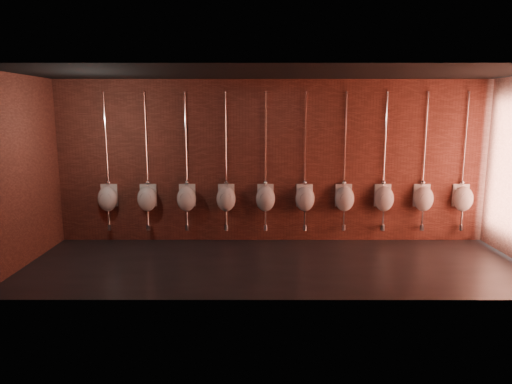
{
  "coord_description": "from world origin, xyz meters",
  "views": [
    {
      "loc": [
        -0.32,
        -7.49,
        2.61
      ],
      "look_at": [
        -0.33,
        0.9,
        1.1
      ],
      "focal_mm": 32.0,
      "sensor_mm": 36.0,
      "label": 1
    }
  ],
  "objects_px": {
    "urinal_7": "(384,198)",
    "urinal_4": "(266,198)",
    "urinal_6": "(344,198)",
    "urinal_8": "(423,198)",
    "urinal_5": "(305,198)",
    "urinal_3": "(226,198)",
    "urinal_1": "(147,198)",
    "urinal_2": "(187,198)",
    "urinal_0": "(108,198)",
    "urinal_9": "(463,198)"
  },
  "relations": [
    {
      "from": "urinal_1",
      "to": "urinal_3",
      "type": "distance_m",
      "value": 1.56
    },
    {
      "from": "urinal_0",
      "to": "urinal_2",
      "type": "distance_m",
      "value": 1.56
    },
    {
      "from": "urinal_3",
      "to": "urinal_4",
      "type": "bearing_deg",
      "value": 0.0
    },
    {
      "from": "urinal_5",
      "to": "urinal_3",
      "type": "bearing_deg",
      "value": 180.0
    },
    {
      "from": "urinal_0",
      "to": "urinal_2",
      "type": "height_order",
      "value": "same"
    },
    {
      "from": "urinal_7",
      "to": "urinal_9",
      "type": "xyz_separation_m",
      "value": [
        1.56,
        0.0,
        0.0
      ]
    },
    {
      "from": "urinal_0",
      "to": "urinal_2",
      "type": "xyz_separation_m",
      "value": [
        1.56,
        0.0,
        0.0
      ]
    },
    {
      "from": "urinal_8",
      "to": "urinal_9",
      "type": "height_order",
      "value": "same"
    },
    {
      "from": "urinal_0",
      "to": "urinal_9",
      "type": "xyz_separation_m",
      "value": [
        7.04,
        0.0,
        0.0
      ]
    },
    {
      "from": "urinal_9",
      "to": "urinal_0",
      "type": "bearing_deg",
      "value": 180.0
    },
    {
      "from": "urinal_0",
      "to": "urinal_3",
      "type": "relative_size",
      "value": 1.0
    },
    {
      "from": "urinal_4",
      "to": "urinal_5",
      "type": "xyz_separation_m",
      "value": [
        0.78,
        0.0,
        0.0
      ]
    },
    {
      "from": "urinal_9",
      "to": "urinal_3",
      "type": "bearing_deg",
      "value": 180.0
    },
    {
      "from": "urinal_7",
      "to": "urinal_9",
      "type": "bearing_deg",
      "value": 0.0
    },
    {
      "from": "urinal_4",
      "to": "urinal_8",
      "type": "distance_m",
      "value": 3.13
    },
    {
      "from": "urinal_2",
      "to": "urinal_4",
      "type": "xyz_separation_m",
      "value": [
        1.56,
        0.0,
        0.0
      ]
    },
    {
      "from": "urinal_7",
      "to": "urinal_8",
      "type": "relative_size",
      "value": 1.0
    },
    {
      "from": "urinal_7",
      "to": "urinal_8",
      "type": "height_order",
      "value": "same"
    },
    {
      "from": "urinal_2",
      "to": "urinal_4",
      "type": "height_order",
      "value": "same"
    },
    {
      "from": "urinal_2",
      "to": "urinal_5",
      "type": "bearing_deg",
      "value": 0.0
    },
    {
      "from": "urinal_5",
      "to": "urinal_6",
      "type": "bearing_deg",
      "value": 0.0
    },
    {
      "from": "urinal_3",
      "to": "urinal_1",
      "type": "bearing_deg",
      "value": 180.0
    },
    {
      "from": "urinal_8",
      "to": "urinal_0",
      "type": "bearing_deg",
      "value": 180.0
    },
    {
      "from": "urinal_0",
      "to": "urinal_1",
      "type": "xyz_separation_m",
      "value": [
        0.78,
        0.0,
        0.0
      ]
    },
    {
      "from": "urinal_2",
      "to": "urinal_8",
      "type": "distance_m",
      "value": 4.69
    },
    {
      "from": "urinal_4",
      "to": "urinal_5",
      "type": "height_order",
      "value": "same"
    },
    {
      "from": "urinal_2",
      "to": "urinal_5",
      "type": "distance_m",
      "value": 2.35
    },
    {
      "from": "urinal_4",
      "to": "urinal_6",
      "type": "relative_size",
      "value": 1.0
    },
    {
      "from": "urinal_4",
      "to": "urinal_8",
      "type": "xyz_separation_m",
      "value": [
        3.13,
        0.0,
        0.0
      ]
    },
    {
      "from": "urinal_1",
      "to": "urinal_2",
      "type": "relative_size",
      "value": 1.0
    },
    {
      "from": "urinal_4",
      "to": "urinal_8",
      "type": "bearing_deg",
      "value": 0.0
    },
    {
      "from": "urinal_2",
      "to": "urinal_8",
      "type": "relative_size",
      "value": 1.0
    },
    {
      "from": "urinal_5",
      "to": "urinal_9",
      "type": "distance_m",
      "value": 3.13
    },
    {
      "from": "urinal_2",
      "to": "urinal_4",
      "type": "relative_size",
      "value": 1.0
    },
    {
      "from": "urinal_6",
      "to": "urinal_9",
      "type": "distance_m",
      "value": 2.35
    },
    {
      "from": "urinal_3",
      "to": "urinal_9",
      "type": "bearing_deg",
      "value": 0.0
    },
    {
      "from": "urinal_4",
      "to": "urinal_9",
      "type": "xyz_separation_m",
      "value": [
        3.91,
        0.0,
        0.0
      ]
    },
    {
      "from": "urinal_6",
      "to": "urinal_8",
      "type": "distance_m",
      "value": 1.56
    },
    {
      "from": "urinal_6",
      "to": "urinal_7",
      "type": "bearing_deg",
      "value": 0.0
    },
    {
      "from": "urinal_6",
      "to": "urinal_9",
      "type": "bearing_deg",
      "value": 0.0
    },
    {
      "from": "urinal_2",
      "to": "urinal_9",
      "type": "bearing_deg",
      "value": 0.0
    },
    {
      "from": "urinal_2",
      "to": "urinal_3",
      "type": "relative_size",
      "value": 1.0
    },
    {
      "from": "urinal_7",
      "to": "urinal_8",
      "type": "distance_m",
      "value": 0.78
    },
    {
      "from": "urinal_5",
      "to": "urinal_1",
      "type": "bearing_deg",
      "value": 180.0
    },
    {
      "from": "urinal_0",
      "to": "urinal_5",
      "type": "distance_m",
      "value": 3.91
    },
    {
      "from": "urinal_6",
      "to": "urinal_8",
      "type": "xyz_separation_m",
      "value": [
        1.56,
        0.0,
        0.0
      ]
    },
    {
      "from": "urinal_5",
      "to": "urinal_7",
      "type": "relative_size",
      "value": 1.0
    },
    {
      "from": "urinal_7",
      "to": "urinal_4",
      "type": "bearing_deg",
      "value": 180.0
    },
    {
      "from": "urinal_5",
      "to": "urinal_7",
      "type": "xyz_separation_m",
      "value": [
        1.56,
        0.0,
        0.0
      ]
    },
    {
      "from": "urinal_8",
      "to": "urinal_2",
      "type": "bearing_deg",
      "value": 180.0
    }
  ]
}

